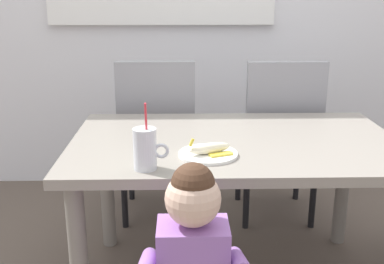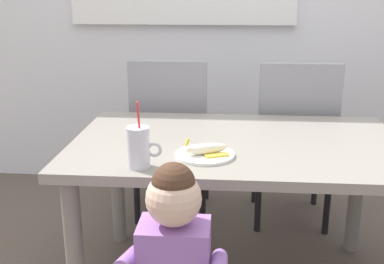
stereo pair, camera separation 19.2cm
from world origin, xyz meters
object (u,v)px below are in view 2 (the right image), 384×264
object	(u,v)px
dining_chair_right	(294,135)
milk_cup	(139,149)
dining_chair_left	(171,131)
toddler_standing	(174,257)
dining_table	(237,161)
peeled_banana	(207,149)
snack_plate	(205,155)

from	to	relation	value
dining_chair_right	milk_cup	distance (m)	1.20
dining_chair_left	toddler_standing	size ratio (longest dim) A/B	1.15
dining_table	peeled_banana	bearing A→B (deg)	-119.33
dining_table	dining_chair_right	bearing A→B (deg)	62.38
toddler_standing	dining_table	bearing A→B (deg)	72.92
dining_chair_right	peeled_banana	bearing A→B (deg)	61.94
dining_table	milk_cup	bearing A→B (deg)	-136.64
dining_chair_left	milk_cup	world-z (taller)	dining_chair_left
dining_table	toddler_standing	bearing A→B (deg)	-107.08
peeled_banana	milk_cup	bearing A→B (deg)	-152.24
toddler_standing	peeled_banana	bearing A→B (deg)	79.74
dining_chair_left	toddler_standing	world-z (taller)	dining_chair_left
dining_table	snack_plate	bearing A→B (deg)	-121.93
toddler_standing	milk_cup	xyz separation A→B (m)	(-0.16, 0.30, 0.25)
dining_table	dining_chair_left	bearing A→B (deg)	119.43
snack_plate	toddler_standing	bearing A→B (deg)	-99.03
dining_table	milk_cup	distance (m)	0.52
dining_table	dining_chair_right	distance (m)	0.71
dining_table	peeled_banana	world-z (taller)	peeled_banana
milk_cup	snack_plate	size ratio (longest dim) A/B	1.09
toddler_standing	peeled_banana	distance (m)	0.48
milk_cup	snack_plate	bearing A→B (deg)	30.04
milk_cup	dining_chair_right	bearing A→B (deg)	54.56
dining_chair_right	dining_chair_left	bearing A→B (deg)	-2.20
toddler_standing	milk_cup	distance (m)	0.42
dining_chair_left	peeled_banana	world-z (taller)	dining_chair_left
dining_chair_right	peeled_banana	world-z (taller)	dining_chair_right
dining_table	peeled_banana	xyz separation A→B (m)	(-0.12, -0.21, 0.13)
dining_chair_right	peeled_banana	xyz separation A→B (m)	(-0.45, -0.84, 0.19)
toddler_standing	peeled_banana	world-z (taller)	toddler_standing
dining_table	milk_cup	size ratio (longest dim) A/B	5.59
dining_chair_left	milk_cup	xyz separation A→B (m)	(0.01, -0.99, 0.23)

